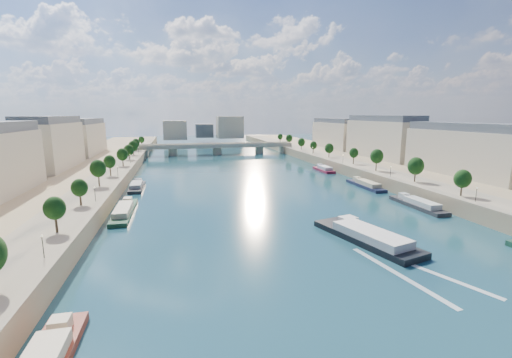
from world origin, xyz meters
TOP-DOWN VIEW (x-y plane):
  - ground at (0.00, 100.00)m, footprint 700.00×700.00m
  - quay_left at (-72.00, 100.00)m, footprint 44.00×520.00m
  - quay_right at (72.00, 100.00)m, footprint 44.00×520.00m
  - pave_left at (-57.00, 100.00)m, footprint 14.00×520.00m
  - pave_right at (57.00, 100.00)m, footprint 14.00×520.00m
  - trees_left at (-55.00, 102.00)m, footprint 4.80×268.80m
  - trees_right at (55.00, 110.00)m, footprint 4.80×268.80m
  - lamps_left at (-52.50, 90.00)m, footprint 0.36×200.36m
  - lamps_right at (52.50, 105.00)m, footprint 0.36×200.36m
  - buildings_left at (-85.00, 112.00)m, footprint 16.00×226.00m
  - buildings_right at (85.00, 112.00)m, footprint 16.00×226.00m
  - skyline at (3.19, 319.52)m, footprint 79.00×42.00m
  - bridge at (0.00, 220.13)m, footprint 112.00×12.00m
  - tour_barge at (13.30, 36.29)m, footprint 15.24×29.85m
  - wake at (13.30, 19.72)m, footprint 14.12×25.92m
  - moored_barges_left at (-45.50, 42.28)m, footprint 5.00×152.10m
  - moored_barges_right at (45.50, 56.20)m, footprint 5.00×165.35m

SIDE VIEW (x-z plane):
  - ground at x=0.00m, z-range 0.00..0.00m
  - wake at x=13.30m, z-range 0.00..0.04m
  - moored_barges_left at x=-45.50m, z-range -0.96..2.64m
  - moored_barges_right at x=45.50m, z-range -0.96..2.64m
  - tour_barge at x=13.30m, z-range -0.85..3.05m
  - quay_left at x=-72.00m, z-range 0.00..5.00m
  - quay_right at x=72.00m, z-range 0.00..5.00m
  - pave_left at x=-57.00m, z-range 5.00..5.10m
  - pave_right at x=57.00m, z-range 5.00..5.10m
  - bridge at x=0.00m, z-range 1.01..9.16m
  - lamps_left at x=-52.50m, z-range 5.64..9.92m
  - lamps_right at x=52.50m, z-range 5.64..9.92m
  - trees_left at x=-55.00m, z-range 6.35..14.61m
  - trees_right at x=55.00m, z-range 6.35..14.61m
  - skyline at x=3.19m, z-range 3.66..25.66m
  - buildings_left at x=-85.00m, z-range 4.85..28.05m
  - buildings_right at x=85.00m, z-range 4.85..28.05m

